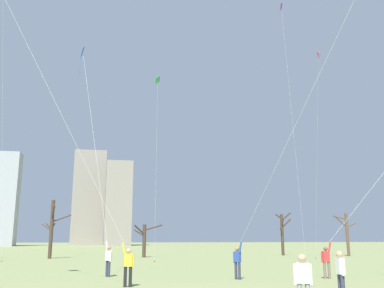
{
  "coord_description": "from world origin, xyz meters",
  "views": [
    {
      "loc": [
        -3.99,
        -14.98,
        2.06
      ],
      "look_at": [
        0.0,
        6.0,
        6.75
      ],
      "focal_mm": 40.17,
      "sensor_mm": 36.0,
      "label": 1
    }
  ],
  "objects": [
    {
      "name": "kite_flyer_midfield_left_red",
      "position": [
        8.29,
        6.33,
        2.21
      ],
      "size": [
        9.47,
        0.9,
        11.63
      ],
      "color": "#726656",
      "rests_on": "ground"
    },
    {
      "name": "kite_flyer_far_back_blue",
      "position": [
        -4.42,
        11.0,
        3.63
      ],
      "size": [
        2.92,
        8.31,
        16.89
      ],
      "color": "#33384C",
      "rests_on": "ground"
    },
    {
      "name": "bare_tree_right_of_center",
      "position": [
        -9.81,
        32.17,
        3.16
      ],
      "size": [
        3.1,
        2.76,
        5.95
      ],
      "color": "#423326",
      "rests_on": "ground"
    },
    {
      "name": "bare_tree_left_of_center",
      "position": [
        -0.11,
        33.37,
        2.02
      ],
      "size": [
        3.17,
        1.14,
        3.55
      ],
      "color": "#423326",
      "rests_on": "ground"
    },
    {
      "name": "skyline_mid_tower_right",
      "position": [
        -10.38,
        122.04,
        14.41
      ],
      "size": [
        9.76,
        6.66,
        28.81
      ],
      "color": "gray",
      "rests_on": "ground"
    },
    {
      "name": "distant_kite_low_near_trees_pink",
      "position": [
        17.28,
        24.88,
        18.73
      ],
      "size": [
        0.53,
        3.32,
        21.7
      ],
      "color": "pink",
      "rests_on": "ground"
    },
    {
      "name": "bare_tree_center",
      "position": [
        16.96,
        35.69,
        2.78
      ],
      "size": [
        1.95,
        1.27,
        5.18
      ],
      "color": "#423326",
      "rests_on": "ground"
    },
    {
      "name": "distant_kite_high_overhead_purple",
      "position": [
        13.96,
        25.73,
        25.29
      ],
      "size": [
        2.13,
        7.13,
        28.18
      ],
      "color": "purple",
      "rests_on": "ground"
    },
    {
      "name": "distant_kite_drifting_left_green",
      "position": [
        0.71,
        30.31,
        18.0
      ],
      "size": [
        1.0,
        7.01,
        20.11
      ],
      "color": "green",
      "rests_on": "ground"
    },
    {
      "name": "bystander_far_off_by_trees",
      "position": [
        3.86,
        -0.94,
        0.9
      ],
      "size": [
        0.23,
        0.51,
        1.62
      ],
      "color": "#33384C",
      "rests_on": "ground"
    },
    {
      "name": "kite_flyer_midfield_center_teal",
      "position": [
        -4.07,
        4.46,
        2.81
      ],
      "size": [
        8.06,
        0.51,
        15.83
      ],
      "color": "black",
      "rests_on": "ground"
    },
    {
      "name": "kite_flyer_foreground_right_white",
      "position": [
        3.83,
        4.25,
        5.09
      ],
      "size": [
        5.12,
        10.6,
        16.73
      ],
      "color": "#33384C",
      "rests_on": "ground"
    },
    {
      "name": "bystander_strolling_midfield",
      "position": [
        1.28,
        -3.52,
        0.9
      ],
      "size": [
        0.49,
        0.3,
        1.62
      ],
      "color": "gray",
      "rests_on": "ground"
    },
    {
      "name": "skyline_mid_tower_left",
      "position": [
        -1.59,
        109.79,
        11.74
      ],
      "size": [
        7.37,
        8.68,
        23.48
      ],
      "color": "gray",
      "rests_on": "ground"
    },
    {
      "name": "bare_tree_leftmost",
      "position": [
        23.64,
        32.39,
        2.72
      ],
      "size": [
        2.91,
        0.72,
        4.95
      ],
      "color": "brown",
      "rests_on": "ground"
    }
  ]
}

